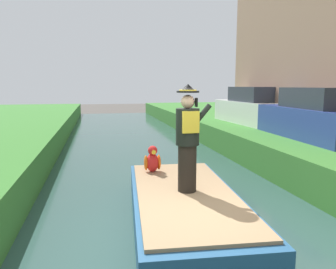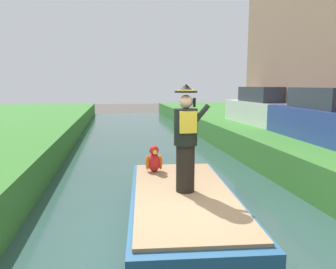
{
  "view_description": "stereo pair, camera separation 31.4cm",
  "coord_description": "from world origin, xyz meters",
  "px_view_note": "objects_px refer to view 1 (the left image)",
  "views": [
    {
      "loc": [
        -1.46,
        -4.36,
        2.54
      ],
      "look_at": [
        -0.15,
        1.52,
        1.61
      ],
      "focal_mm": 34.26,
      "sensor_mm": 36.0,
      "label": 1
    },
    {
      "loc": [
        -1.15,
        -4.42,
        2.54
      ],
      "look_at": [
        -0.15,
        1.52,
        1.61
      ],
      "focal_mm": 34.26,
      "sensor_mm": 36.0,
      "label": 2
    }
  ],
  "objects_px": {
    "parked_car_blue": "(316,117)",
    "parked_car_white": "(253,108)",
    "parrot_plush": "(152,161)",
    "boat": "(185,208)",
    "person_pirate": "(188,139)"
  },
  "relations": [
    {
      "from": "parked_car_blue",
      "to": "parked_car_white",
      "type": "distance_m",
      "value": 3.95
    },
    {
      "from": "parrot_plush",
      "to": "parked_car_white",
      "type": "distance_m",
      "value": 7.84
    },
    {
      "from": "boat",
      "to": "parked_car_blue",
      "type": "xyz_separation_m",
      "value": [
        4.94,
        3.17,
        1.2
      ]
    },
    {
      "from": "boat",
      "to": "parked_car_blue",
      "type": "bearing_deg",
      "value": 32.68
    },
    {
      "from": "person_pirate",
      "to": "parked_car_white",
      "type": "bearing_deg",
      "value": 69.84
    },
    {
      "from": "boat",
      "to": "parked_car_blue",
      "type": "relative_size",
      "value": 1.07
    },
    {
      "from": "person_pirate",
      "to": "parked_car_blue",
      "type": "relative_size",
      "value": 0.46
    },
    {
      "from": "parked_car_white",
      "to": "parked_car_blue",
      "type": "bearing_deg",
      "value": -90.0
    },
    {
      "from": "boat",
      "to": "parrot_plush",
      "type": "height_order",
      "value": "parrot_plush"
    },
    {
      "from": "person_pirate",
      "to": "boat",
      "type": "bearing_deg",
      "value": -160.81
    },
    {
      "from": "parrot_plush",
      "to": "parked_car_blue",
      "type": "xyz_separation_m",
      "value": [
        5.28,
        1.8,
        0.64
      ]
    },
    {
      "from": "person_pirate",
      "to": "parrot_plush",
      "type": "height_order",
      "value": "person_pirate"
    },
    {
      "from": "person_pirate",
      "to": "parrot_plush",
      "type": "xyz_separation_m",
      "value": [
        -0.38,
        1.36,
        -0.68
      ]
    },
    {
      "from": "parked_car_blue",
      "to": "parked_car_white",
      "type": "bearing_deg",
      "value": 90.0
    },
    {
      "from": "parrot_plush",
      "to": "parked_car_white",
      "type": "relative_size",
      "value": 0.14
    }
  ]
}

